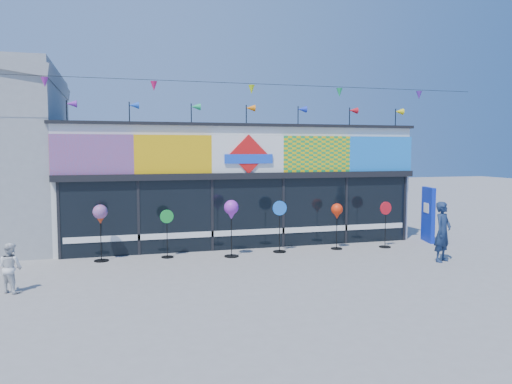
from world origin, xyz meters
name	(u,v)px	position (x,y,z in m)	size (l,w,h in m)	color
ground	(282,273)	(0.00, 0.00, 0.00)	(80.00, 80.00, 0.00)	gray
kite_shop	(231,182)	(0.00, 5.94, 2.05)	(16.00, 5.70, 5.31)	silver
blue_sign	(428,214)	(6.44, 2.91, 0.97)	(0.38, 0.97, 1.93)	#0B24AD
spinner_0	(100,216)	(-4.61, 2.79, 1.33)	(0.42, 0.42, 1.66)	black
spinner_1	(167,232)	(-2.70, 2.77, 0.77)	(0.41, 0.37, 1.45)	black
spinner_2	(231,211)	(-0.81, 2.35, 1.39)	(0.44, 0.44, 1.73)	black
spinner_3	(280,225)	(0.81, 2.61, 0.86)	(0.46, 0.42, 1.64)	black
spinner_4	(337,213)	(2.76, 2.56, 1.20)	(0.38, 0.38, 1.50)	black
spinner_5	(385,223)	(4.44, 2.38, 0.81)	(0.43, 0.39, 1.53)	black
adult_man	(443,232)	(4.92, 0.03, 0.87)	(0.64, 0.42, 1.75)	#172749
child	(10,268)	(-6.50, 0.01, 0.57)	(0.56, 0.32, 1.14)	silver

